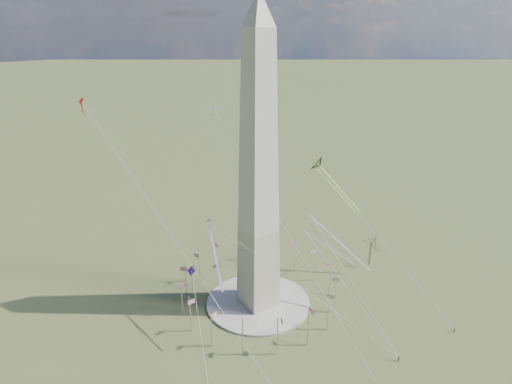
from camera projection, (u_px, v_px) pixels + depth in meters
ground at (258, 304)px, 158.93m from camera, size 2000.00×2000.00×0.00m
plaza at (258, 303)px, 158.79m from camera, size 36.00×36.00×0.80m
washington_monument at (258, 174)px, 141.43m from camera, size 15.56×15.56×100.00m
flagpole_ring at (258, 286)px, 156.28m from camera, size 54.40×54.40×13.00m
tree_near at (371, 240)px, 179.53m from camera, size 8.76×8.76×15.33m
person_east at (454, 330)px, 144.30m from camera, size 0.68×0.46×1.81m
person_centre at (399, 359)px, 132.29m from camera, size 1.09×0.62×1.75m
kite_delta_black at (320, 167)px, 173.81m from camera, size 9.44×21.78×17.75m
kite_diamond_purple at (192, 273)px, 140.09m from camera, size 1.74×3.08×9.69m
kite_streamer_left at (329, 232)px, 152.43m from camera, size 10.15×22.35×16.19m
kite_streamer_mid at (213, 245)px, 137.68m from camera, size 7.89×19.88×14.15m
kite_streamer_right at (321, 242)px, 174.88m from camera, size 15.26×15.63×14.15m
kite_small_red at (81, 102)px, 133.03m from camera, size 1.31×2.13×4.85m
kite_small_white at (214, 109)px, 176.45m from camera, size 1.28×1.61×4.19m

